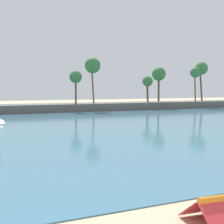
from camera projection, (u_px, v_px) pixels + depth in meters
sea at (13, 117)px, 57.51m from camera, size 220.00×96.66×0.06m
palm_headland at (10, 96)px, 64.98m from camera, size 116.35×6.93×13.42m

